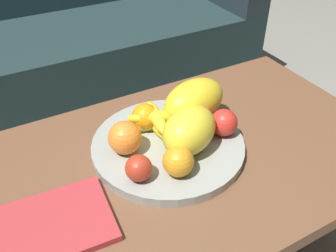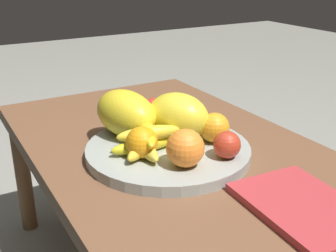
{
  "view_description": "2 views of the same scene",
  "coord_description": "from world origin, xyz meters",
  "px_view_note": "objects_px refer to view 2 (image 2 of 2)",
  "views": [
    {
      "loc": [
        -0.38,
        -0.58,
        1.06
      ],
      "look_at": [
        -0.04,
        0.04,
        0.51
      ],
      "focal_mm": 39.04,
      "sensor_mm": 36.0,
      "label": 1
    },
    {
      "loc": [
        -0.82,
        0.49,
        0.88
      ],
      "look_at": [
        -0.04,
        0.04,
        0.51
      ],
      "focal_mm": 45.44,
      "sensor_mm": 36.0,
      "label": 2
    }
  ],
  "objects_px": {
    "orange_front": "(142,142)",
    "orange_right": "(215,128)",
    "fruit_bowl": "(168,151)",
    "coffee_table": "(174,163)",
    "apple_right": "(153,112)",
    "melon_smaller_beside": "(126,113)",
    "magazine": "(304,207)",
    "orange_left": "(185,148)",
    "banana_bunch": "(146,141)",
    "melon_large_front": "(178,116)",
    "apple_left": "(227,145)"
  },
  "relations": [
    {
      "from": "magazine",
      "to": "orange_left",
      "type": "bearing_deg",
      "value": 32.22
    },
    {
      "from": "apple_right",
      "to": "banana_bunch",
      "type": "xyz_separation_m",
      "value": [
        -0.15,
        0.1,
        -0.01
      ]
    },
    {
      "from": "orange_left",
      "to": "apple_right",
      "type": "xyz_separation_m",
      "value": [
        0.25,
        -0.05,
        -0.01
      ]
    },
    {
      "from": "coffee_table",
      "to": "melon_large_front",
      "type": "relative_size",
      "value": 6.84
    },
    {
      "from": "orange_front",
      "to": "melon_large_front",
      "type": "bearing_deg",
      "value": -66.09
    },
    {
      "from": "apple_right",
      "to": "magazine",
      "type": "relative_size",
      "value": 0.28
    },
    {
      "from": "orange_right",
      "to": "apple_left",
      "type": "xyz_separation_m",
      "value": [
        -0.08,
        0.03,
        -0.01
      ]
    },
    {
      "from": "orange_left",
      "to": "apple_left",
      "type": "relative_size",
      "value": 1.34
    },
    {
      "from": "fruit_bowl",
      "to": "melon_smaller_beside",
      "type": "relative_size",
      "value": 2.05
    },
    {
      "from": "melon_smaller_beside",
      "to": "apple_left",
      "type": "bearing_deg",
      "value": -149.04
    },
    {
      "from": "coffee_table",
      "to": "apple_right",
      "type": "xyz_separation_m",
      "value": [
        0.1,
        0.0,
        0.11
      ]
    },
    {
      "from": "coffee_table",
      "to": "apple_left",
      "type": "height_order",
      "value": "apple_left"
    },
    {
      "from": "orange_front",
      "to": "apple_left",
      "type": "bearing_deg",
      "value": -120.41
    },
    {
      "from": "melon_smaller_beside",
      "to": "apple_left",
      "type": "relative_size",
      "value": 3.07
    },
    {
      "from": "melon_smaller_beside",
      "to": "magazine",
      "type": "height_order",
      "value": "melon_smaller_beside"
    },
    {
      "from": "melon_smaller_beside",
      "to": "orange_right",
      "type": "height_order",
      "value": "melon_smaller_beside"
    },
    {
      "from": "melon_large_front",
      "to": "coffee_table",
      "type": "bearing_deg",
      "value": 56.46
    },
    {
      "from": "fruit_bowl",
      "to": "magazine",
      "type": "relative_size",
      "value": 1.55
    },
    {
      "from": "orange_left",
      "to": "fruit_bowl",
      "type": "bearing_deg",
      "value": -10.51
    },
    {
      "from": "apple_right",
      "to": "magazine",
      "type": "bearing_deg",
      "value": -172.12
    },
    {
      "from": "fruit_bowl",
      "to": "banana_bunch",
      "type": "distance_m",
      "value": 0.07
    },
    {
      "from": "coffee_table",
      "to": "orange_front",
      "type": "relative_size",
      "value": 15.2
    },
    {
      "from": "orange_right",
      "to": "magazine",
      "type": "distance_m",
      "value": 0.3
    },
    {
      "from": "melon_large_front",
      "to": "orange_front",
      "type": "relative_size",
      "value": 2.22
    },
    {
      "from": "fruit_bowl",
      "to": "orange_left",
      "type": "distance_m",
      "value": 0.12
    },
    {
      "from": "apple_left",
      "to": "banana_bunch",
      "type": "bearing_deg",
      "value": 51.7
    },
    {
      "from": "apple_left",
      "to": "apple_right",
      "type": "bearing_deg",
      "value": 10.05
    },
    {
      "from": "fruit_bowl",
      "to": "orange_right",
      "type": "distance_m",
      "value": 0.12
    },
    {
      "from": "apple_right",
      "to": "banana_bunch",
      "type": "distance_m",
      "value": 0.18
    },
    {
      "from": "orange_right",
      "to": "fruit_bowl",
      "type": "bearing_deg",
      "value": 72.79
    },
    {
      "from": "coffee_table",
      "to": "banana_bunch",
      "type": "height_order",
      "value": "banana_bunch"
    },
    {
      "from": "orange_right",
      "to": "apple_right",
      "type": "distance_m",
      "value": 0.19
    },
    {
      "from": "apple_left",
      "to": "magazine",
      "type": "xyz_separation_m",
      "value": [
        -0.21,
        -0.02,
        -0.05
      ]
    },
    {
      "from": "orange_front",
      "to": "orange_left",
      "type": "bearing_deg",
      "value": -143.92
    },
    {
      "from": "orange_front",
      "to": "orange_right",
      "type": "bearing_deg",
      "value": -92.89
    },
    {
      "from": "apple_right",
      "to": "orange_left",
      "type": "bearing_deg",
      "value": 167.54
    },
    {
      "from": "orange_front",
      "to": "banana_bunch",
      "type": "bearing_deg",
      "value": -45.15
    },
    {
      "from": "apple_left",
      "to": "banana_bunch",
      "type": "relative_size",
      "value": 0.37
    },
    {
      "from": "fruit_bowl",
      "to": "orange_left",
      "type": "height_order",
      "value": "orange_left"
    },
    {
      "from": "melon_smaller_beside",
      "to": "orange_front",
      "type": "xyz_separation_m",
      "value": [
        -0.13,
        0.02,
        -0.02
      ]
    },
    {
      "from": "melon_smaller_beside",
      "to": "apple_right",
      "type": "distance_m",
      "value": 0.1
    },
    {
      "from": "orange_front",
      "to": "orange_left",
      "type": "relative_size",
      "value": 0.87
    },
    {
      "from": "orange_left",
      "to": "melon_smaller_beside",
      "type": "bearing_deg",
      "value": 9.52
    },
    {
      "from": "orange_left",
      "to": "apple_left",
      "type": "xyz_separation_m",
      "value": [
        -0.01,
        -0.1,
        -0.01
      ]
    },
    {
      "from": "magazine",
      "to": "orange_right",
      "type": "bearing_deg",
      "value": 2.35
    },
    {
      "from": "melon_smaller_beside",
      "to": "orange_left",
      "type": "height_order",
      "value": "melon_smaller_beside"
    },
    {
      "from": "melon_large_front",
      "to": "apple_left",
      "type": "bearing_deg",
      "value": -167.18
    },
    {
      "from": "melon_large_front",
      "to": "orange_left",
      "type": "xyz_separation_m",
      "value": [
        -0.14,
        0.07,
        -0.02
      ]
    },
    {
      "from": "magazine",
      "to": "banana_bunch",
      "type": "bearing_deg",
      "value": 30.51
    },
    {
      "from": "fruit_bowl",
      "to": "banana_bunch",
      "type": "height_order",
      "value": "banana_bunch"
    }
  ]
}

